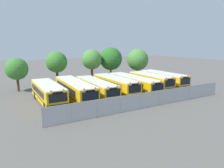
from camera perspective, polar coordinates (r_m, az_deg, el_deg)
The scene contains 15 objects.
ground_plane at distance 31.74m, azimuth 0.96°, elevation -2.73°, with size 160.00×160.00×0.00m, color #595651.
school_bus_0 at distance 27.88m, azimuth -17.34°, elevation -2.23°, with size 2.60×9.73×2.66m.
school_bus_1 at distance 28.46m, azimuth -10.31°, elevation -1.55°, with size 2.82×11.57×2.73m.
school_bus_2 at distance 29.86m, azimuth -4.45°, elevation -1.02°, with size 2.70×10.78×2.52m.
school_bus_3 at distance 31.26m, azimuth 0.92°, elevation -0.26°, with size 2.46×10.37×2.72m.
school_bus_4 at distance 33.17m, azimuth 5.93°, elevation 0.24°, with size 2.58×11.68×2.59m.
school_bus_5 at distance 35.13m, azimuth 10.59°, elevation 0.81°, with size 2.55×9.31×2.72m.
school_bus_6 at distance 37.61m, azimuth 14.10°, elevation 1.34°, with size 2.63×9.98×2.72m.
tree_0 at distance 36.06m, azimuth -24.90°, elevation 3.92°, with size 3.54×3.54×5.45m.
tree_1 at distance 39.29m, azimuth -15.20°, elevation 6.00°, with size 3.92×3.92×6.28m.
tree_2 at distance 40.36m, azimuth -5.50°, elevation 6.85°, with size 3.90×3.90×6.58m.
tree_3 at distance 42.68m, azimuth -0.16°, elevation 6.93°, with size 4.87×4.68×6.93m.
tree_4 at distance 45.80m, azimuth 7.03°, elevation 6.59°, with size 4.72×4.72×6.53m.
chainlink_fence at distance 25.24m, azimuth 10.51°, elevation -4.18°, with size 25.39×0.07×1.94m.
traffic_cone at distance 23.57m, azimuth -3.38°, elevation -7.01°, with size 0.39×0.39×0.52m, color #EA5914.
Camera 1 is at (-15.81, -26.46, 7.56)m, focal length 32.85 mm.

